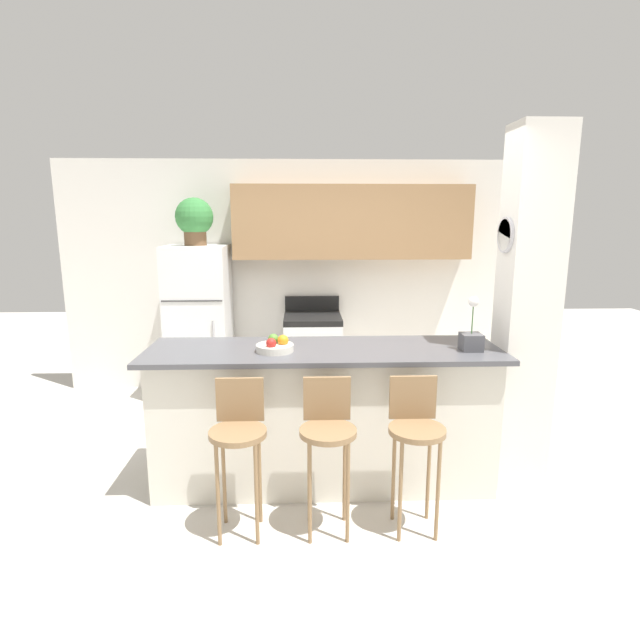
% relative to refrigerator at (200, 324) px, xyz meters
% --- Properties ---
extents(ground_plane, '(14.00, 14.00, 0.00)m').
position_rel_refrigerator_xyz_m(ground_plane, '(1.25, -1.81, -0.83)').
color(ground_plane, beige).
extents(wall_back, '(5.60, 0.38, 2.55)m').
position_rel_refrigerator_xyz_m(wall_back, '(1.41, 0.29, 0.71)').
color(wall_back, white).
rests_on(wall_back, ground_plane).
extents(pillar_right, '(0.38, 0.32, 2.55)m').
position_rel_refrigerator_xyz_m(pillar_right, '(2.68, -1.83, 0.45)').
color(pillar_right, white).
rests_on(pillar_right, ground_plane).
extents(counter_bar, '(2.51, 0.73, 1.02)m').
position_rel_refrigerator_xyz_m(counter_bar, '(1.25, -1.81, -0.31)').
color(counter_bar, silver).
rests_on(counter_bar, ground_plane).
extents(refrigerator, '(0.64, 0.65, 1.65)m').
position_rel_refrigerator_xyz_m(refrigerator, '(0.00, 0.00, 0.00)').
color(refrigerator, white).
rests_on(refrigerator, ground_plane).
extents(stove_range, '(0.61, 0.66, 1.07)m').
position_rel_refrigerator_xyz_m(stove_range, '(1.20, -0.00, -0.37)').
color(stove_range, white).
rests_on(stove_range, ground_plane).
extents(bar_stool_left, '(0.35, 0.35, 0.96)m').
position_rel_refrigerator_xyz_m(bar_stool_left, '(0.71, -2.39, -0.19)').
color(bar_stool_left, olive).
rests_on(bar_stool_left, ground_plane).
extents(bar_stool_mid, '(0.35, 0.35, 0.96)m').
position_rel_refrigerator_xyz_m(bar_stool_mid, '(1.25, -2.39, -0.19)').
color(bar_stool_mid, olive).
rests_on(bar_stool_mid, ground_plane).
extents(bar_stool_right, '(0.35, 0.35, 0.96)m').
position_rel_refrigerator_xyz_m(bar_stool_right, '(1.79, -2.39, -0.19)').
color(bar_stool_right, olive).
rests_on(bar_stool_right, ground_plane).
extents(potted_plant_on_fridge, '(0.38, 0.38, 0.48)m').
position_rel_refrigerator_xyz_m(potted_plant_on_fridge, '(-0.00, 0.00, 1.09)').
color(potted_plant_on_fridge, brown).
rests_on(potted_plant_on_fridge, refrigerator).
extents(orchid_vase, '(0.14, 0.14, 0.38)m').
position_rel_refrigerator_xyz_m(orchid_vase, '(2.27, -1.90, 0.29)').
color(orchid_vase, '#4C4C51').
rests_on(orchid_vase, counter_bar).
extents(fruit_bowl, '(0.26, 0.26, 0.11)m').
position_rel_refrigerator_xyz_m(fruit_bowl, '(0.91, -1.88, 0.23)').
color(fruit_bowl, silver).
rests_on(fruit_bowl, counter_bar).
extents(trash_bin, '(0.28, 0.28, 0.38)m').
position_rel_refrigerator_xyz_m(trash_bin, '(0.54, -0.21, -0.64)').
color(trash_bin, black).
rests_on(trash_bin, ground_plane).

